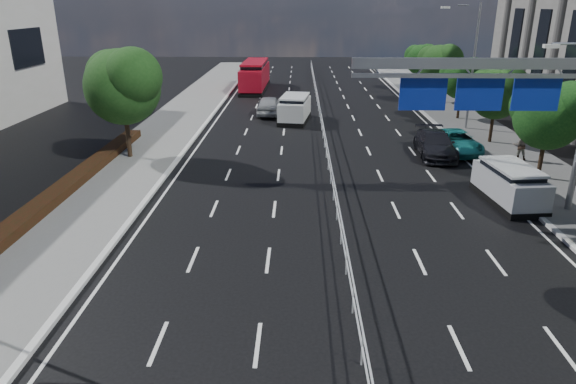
{
  "coord_description": "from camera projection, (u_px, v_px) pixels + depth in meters",
  "views": [
    {
      "loc": [
        -1.69,
        -11.95,
        8.99
      ],
      "look_at": [
        -2.08,
        5.82,
        2.4
      ],
      "focal_mm": 32.0,
      "sensor_mm": 36.0,
      "label": 1
    }
  ],
  "objects": [
    {
      "name": "ground",
      "position": [
        358.0,
        346.0,
        14.29
      ],
      "size": [
        160.0,
        160.0,
        0.0
      ],
      "primitive_type": "plane",
      "color": "black",
      "rests_on": "ground"
    },
    {
      "name": "kerb_near",
      "position": [
        38.0,
        339.0,
        14.45
      ],
      "size": [
        0.25,
        140.0,
        0.15
      ],
      "primitive_type": "cube",
      "color": "silver",
      "rests_on": "ground"
    },
    {
      "name": "median_fence",
      "position": [
        323.0,
        133.0,
        35.2
      ],
      "size": [
        0.05,
        85.0,
        1.02
      ],
      "color": "silver",
      "rests_on": "ground"
    },
    {
      "name": "overhead_gantry",
      "position": [
        499.0,
        88.0,
        21.63
      ],
      "size": [
        10.24,
        0.38,
        7.45
      ],
      "color": "gray",
      "rests_on": "ground"
    },
    {
      "name": "streetlight_far",
      "position": [
        470.0,
        58.0,
        36.64
      ],
      "size": [
        2.78,
        2.4,
        9.0
      ],
      "color": "gray",
      "rests_on": "ground"
    },
    {
      "name": "near_tree_back",
      "position": [
        123.0,
        82.0,
        29.77
      ],
      "size": [
        4.84,
        4.51,
        6.69
      ],
      "color": "black",
      "rests_on": "ground"
    },
    {
      "name": "far_tree_d",
      "position": [
        551.0,
        112.0,
        26.35
      ],
      "size": [
        3.85,
        3.59,
        5.34
      ],
      "color": "black",
      "rests_on": "ground"
    },
    {
      "name": "far_tree_e",
      "position": [
        497.0,
        91.0,
        33.43
      ],
      "size": [
        3.63,
        3.38,
        5.13
      ],
      "color": "black",
      "rests_on": "ground"
    },
    {
      "name": "far_tree_f",
      "position": [
        463.0,
        76.0,
        40.48
      ],
      "size": [
        3.52,
        3.28,
        5.02
      ],
      "color": "black",
      "rests_on": "ground"
    },
    {
      "name": "far_tree_g",
      "position": [
        439.0,
        62.0,
        47.42
      ],
      "size": [
        3.96,
        3.69,
        5.45
      ],
      "color": "black",
      "rests_on": "ground"
    },
    {
      "name": "far_tree_h",
      "position": [
        421.0,
        58.0,
        54.56
      ],
      "size": [
        3.41,
        3.18,
        4.91
      ],
      "color": "black",
      "rests_on": "ground"
    },
    {
      "name": "white_minivan",
      "position": [
        295.0,
        109.0,
        40.87
      ],
      "size": [
        2.7,
        5.01,
        2.07
      ],
      "rotation": [
        0.0,
        0.0,
        -0.14
      ],
      "color": "black",
      "rests_on": "ground"
    },
    {
      "name": "red_bus",
      "position": [
        255.0,
        75.0,
        55.56
      ],
      "size": [
        2.65,
        10.23,
        3.04
      ],
      "rotation": [
        0.0,
        0.0,
        -0.02
      ],
      "color": "black",
      "rests_on": "ground"
    },
    {
      "name": "near_car_silver",
      "position": [
        269.0,
        105.0,
        43.4
      ],
      "size": [
        1.95,
        4.69,
        1.59
      ],
      "primitive_type": "imported",
      "rotation": [
        0.0,
        0.0,
        3.13
      ],
      "color": "#989B9F",
      "rests_on": "ground"
    },
    {
      "name": "near_car_dark",
      "position": [
        256.0,
        79.0,
        58.63
      ],
      "size": [
        1.55,
        4.37,
        1.44
      ],
      "primitive_type": "imported",
      "rotation": [
        0.0,
        0.0,
        3.14
      ],
      "color": "black",
      "rests_on": "ground"
    },
    {
      "name": "silver_minivan",
      "position": [
        510.0,
        184.0,
        24.23
      ],
      "size": [
        2.31,
        4.59,
        1.84
      ],
      "rotation": [
        0.0,
        0.0,
        0.1
      ],
      "color": "black",
      "rests_on": "ground"
    },
    {
      "name": "parked_car_teal",
      "position": [
        456.0,
        142.0,
        32.5
      ],
      "size": [
        2.61,
        5.07,
        1.37
      ],
      "primitive_type": "imported",
      "rotation": [
        0.0,
        0.0,
        0.07
      ],
      "color": "#17666A",
      "rests_on": "ground"
    },
    {
      "name": "parked_car_dark",
      "position": [
        435.0,
        144.0,
        31.7
      ],
      "size": [
        2.37,
        5.25,
        1.49
      ],
      "primitive_type": "imported",
      "rotation": [
        0.0,
        0.0,
        -0.06
      ],
      "color": "black",
      "rests_on": "ground"
    },
    {
      "name": "pedestrian_b",
      "position": [
        520.0,
        145.0,
        30.42
      ],
      "size": [
        0.93,
        0.76,
        1.76
      ],
      "primitive_type": "imported",
      "rotation": [
        0.0,
        0.0,
        3.02
      ],
      "color": "gray",
      "rests_on": "sidewalk_far"
    }
  ]
}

